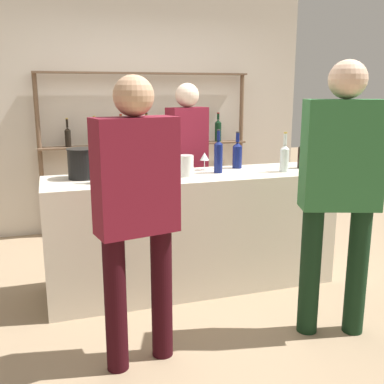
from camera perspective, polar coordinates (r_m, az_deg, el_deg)
ground_plane at (r=3.96m, az=0.00°, el=-11.65°), size 16.00×16.00×0.00m
bar_counter at (r=3.78m, az=0.00°, el=-4.99°), size 2.37×0.64×0.96m
back_wall at (r=5.46m, az=-6.24°, el=10.29°), size 3.97×0.12×2.80m
back_shelf at (r=5.30m, az=-5.65°, el=8.25°), size 2.45×0.18×1.83m
counter_bottle_0 at (r=4.07m, az=13.83°, el=4.58°), size 0.08×0.08×0.30m
counter_bottle_1 at (r=3.98m, az=5.77°, el=4.81°), size 0.08×0.08×0.32m
counter_bottle_2 at (r=3.86m, az=11.66°, el=4.36°), size 0.07×0.07×0.33m
counter_bottle_3 at (r=3.73m, az=3.37°, el=4.63°), size 0.07×0.07×0.36m
counter_bottle_4 at (r=3.37m, az=-10.48°, el=3.54°), size 0.08×0.08×0.37m
wine_glass at (r=3.86m, az=1.60°, el=4.47°), size 0.08×0.08×0.15m
ice_bucket at (r=3.59m, az=-13.73°, el=3.54°), size 0.24×0.24×0.23m
cork_jar at (r=3.59m, az=-0.81°, el=3.35°), size 0.13×0.13×0.17m
server_behind_counter at (r=4.33m, az=-0.60°, el=4.66°), size 0.42×0.28×1.70m
customer_right at (r=3.05m, az=18.32°, el=1.36°), size 0.54×0.36×1.82m
customer_left at (r=2.58m, az=-7.06°, el=-1.43°), size 0.50×0.29×1.72m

